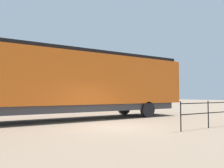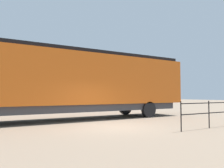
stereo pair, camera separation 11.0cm
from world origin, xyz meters
name	(u,v)px [view 2 (the right image)]	position (x,y,z in m)	size (l,w,h in m)	color
ground_plane	(113,127)	(0.00, 0.00, 0.00)	(120.00, 120.00, 0.00)	#84705B
locomotive	(75,81)	(-4.20, -0.25, 2.44)	(3.13, 17.38, 4.38)	orange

